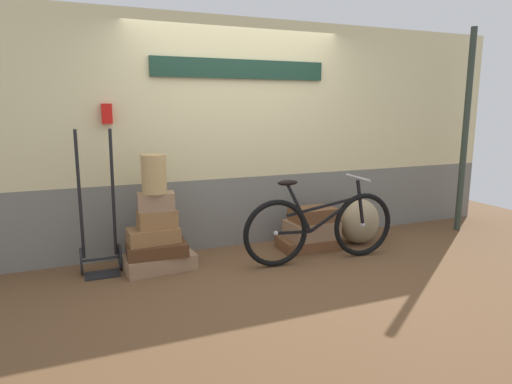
{
  "coord_description": "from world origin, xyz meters",
  "views": [
    {
      "loc": [
        -1.82,
        -4.11,
        1.64
      ],
      "look_at": [
        -0.01,
        0.2,
        0.74
      ],
      "focal_mm": 31.53,
      "sensor_mm": 36.0,
      "label": 1
    }
  ],
  "objects_px": {
    "suitcase_3": "(157,219)",
    "burlap_sack": "(359,221)",
    "suitcase_1": "(157,249)",
    "suitcase_2": "(153,235)",
    "suitcase_4": "(156,202)",
    "bicycle": "(320,227)",
    "suitcase_7": "(313,214)",
    "luggage_trolley": "(100,238)",
    "suitcase_6": "(312,229)",
    "wicker_basket": "(154,174)",
    "suitcase_5": "(307,243)",
    "suitcase_0": "(160,262)"
  },
  "relations": [
    {
      "from": "suitcase_3",
      "to": "burlap_sack",
      "type": "xyz_separation_m",
      "value": [
        2.41,
        -0.05,
        -0.25
      ]
    },
    {
      "from": "suitcase_1",
      "to": "suitcase_2",
      "type": "bearing_deg",
      "value": 129.9
    },
    {
      "from": "suitcase_1",
      "to": "suitcase_4",
      "type": "xyz_separation_m",
      "value": [
        0.02,
        0.05,
        0.48
      ]
    },
    {
      "from": "suitcase_4",
      "to": "bicycle",
      "type": "relative_size",
      "value": 0.21
    },
    {
      "from": "suitcase_7",
      "to": "bicycle",
      "type": "height_order",
      "value": "bicycle"
    },
    {
      "from": "suitcase_7",
      "to": "luggage_trolley",
      "type": "height_order",
      "value": "luggage_trolley"
    },
    {
      "from": "burlap_sack",
      "to": "suitcase_7",
      "type": "bearing_deg",
      "value": 179.24
    },
    {
      "from": "suitcase_2",
      "to": "suitcase_6",
      "type": "distance_m",
      "value": 1.82
    },
    {
      "from": "suitcase_7",
      "to": "bicycle",
      "type": "bearing_deg",
      "value": -109.84
    },
    {
      "from": "luggage_trolley",
      "to": "bicycle",
      "type": "xyz_separation_m",
      "value": [
        2.2,
        -0.54,
        0.02
      ]
    },
    {
      "from": "wicker_basket",
      "to": "suitcase_2",
      "type": "bearing_deg",
      "value": 166.45
    },
    {
      "from": "luggage_trolley",
      "to": "burlap_sack",
      "type": "height_order",
      "value": "luggage_trolley"
    },
    {
      "from": "suitcase_5",
      "to": "suitcase_2",
      "type": "bearing_deg",
      "value": -177.35
    },
    {
      "from": "suitcase_1",
      "to": "suitcase_6",
      "type": "bearing_deg",
      "value": 3.65
    },
    {
      "from": "suitcase_6",
      "to": "suitcase_0",
      "type": "bearing_deg",
      "value": 179.15
    },
    {
      "from": "bicycle",
      "to": "burlap_sack",
      "type": "bearing_deg",
      "value": 26.29
    },
    {
      "from": "burlap_sack",
      "to": "bicycle",
      "type": "relative_size",
      "value": 0.31
    },
    {
      "from": "suitcase_1",
      "to": "suitcase_5",
      "type": "relative_size",
      "value": 0.91
    },
    {
      "from": "suitcase_1",
      "to": "suitcase_2",
      "type": "distance_m",
      "value": 0.14
    },
    {
      "from": "suitcase_1",
      "to": "suitcase_5",
      "type": "height_order",
      "value": "suitcase_1"
    },
    {
      "from": "wicker_basket",
      "to": "suitcase_4",
      "type": "bearing_deg",
      "value": 56.84
    },
    {
      "from": "suitcase_5",
      "to": "luggage_trolley",
      "type": "relative_size",
      "value": 0.45
    },
    {
      "from": "wicker_basket",
      "to": "luggage_trolley",
      "type": "xyz_separation_m",
      "value": [
        -0.54,
        0.13,
        -0.63
      ]
    },
    {
      "from": "suitcase_2",
      "to": "suitcase_7",
      "type": "xyz_separation_m",
      "value": [
        1.82,
        -0.04,
        0.05
      ]
    },
    {
      "from": "suitcase_0",
      "to": "suitcase_6",
      "type": "distance_m",
      "value": 1.77
    },
    {
      "from": "suitcase_4",
      "to": "suitcase_2",
      "type": "bearing_deg",
      "value": -155.96
    },
    {
      "from": "suitcase_3",
      "to": "suitcase_5",
      "type": "xyz_separation_m",
      "value": [
        1.73,
        -0.01,
        -0.46
      ]
    },
    {
      "from": "suitcase_5",
      "to": "suitcase_7",
      "type": "height_order",
      "value": "suitcase_7"
    },
    {
      "from": "suitcase_5",
      "to": "suitcase_0",
      "type": "bearing_deg",
      "value": -176.69
    },
    {
      "from": "suitcase_4",
      "to": "suitcase_6",
      "type": "xyz_separation_m",
      "value": [
        1.77,
        -0.03,
        -0.47
      ]
    },
    {
      "from": "suitcase_3",
      "to": "suitcase_7",
      "type": "height_order",
      "value": "suitcase_3"
    },
    {
      "from": "suitcase_0",
      "to": "burlap_sack",
      "type": "bearing_deg",
      "value": -5.86
    },
    {
      "from": "suitcase_7",
      "to": "suitcase_6",
      "type": "bearing_deg",
      "value": 93.22
    },
    {
      "from": "suitcase_6",
      "to": "luggage_trolley",
      "type": "distance_m",
      "value": 2.33
    },
    {
      "from": "luggage_trolley",
      "to": "suitcase_3",
      "type": "bearing_deg",
      "value": -11.38
    },
    {
      "from": "suitcase_3",
      "to": "bicycle",
      "type": "xyz_separation_m",
      "value": [
        1.64,
        -0.43,
        -0.15
      ]
    },
    {
      "from": "burlap_sack",
      "to": "bicycle",
      "type": "bearing_deg",
      "value": -153.71
    },
    {
      "from": "burlap_sack",
      "to": "suitcase_5",
      "type": "bearing_deg",
      "value": 176.34
    },
    {
      "from": "suitcase_1",
      "to": "suitcase_5",
      "type": "bearing_deg",
      "value": 4.15
    },
    {
      "from": "wicker_basket",
      "to": "suitcase_0",
      "type": "bearing_deg",
      "value": -33.75
    },
    {
      "from": "wicker_basket",
      "to": "suitcase_6",
      "type": "bearing_deg",
      "value": -0.3
    },
    {
      "from": "suitcase_7",
      "to": "suitcase_5",
      "type": "bearing_deg",
      "value": 139.92
    },
    {
      "from": "suitcase_0",
      "to": "suitcase_2",
      "type": "distance_m",
      "value": 0.29
    },
    {
      "from": "wicker_basket",
      "to": "luggage_trolley",
      "type": "bearing_deg",
      "value": 166.63
    },
    {
      "from": "suitcase_2",
      "to": "suitcase_6",
      "type": "relative_size",
      "value": 0.88
    },
    {
      "from": "suitcase_6",
      "to": "suitcase_7",
      "type": "distance_m",
      "value": 0.18
    },
    {
      "from": "suitcase_0",
      "to": "wicker_basket",
      "type": "bearing_deg",
      "value": 141.01
    },
    {
      "from": "suitcase_0",
      "to": "wicker_basket",
      "type": "relative_size",
      "value": 1.81
    },
    {
      "from": "suitcase_2",
      "to": "wicker_basket",
      "type": "xyz_separation_m",
      "value": [
        0.03,
        -0.01,
        0.62
      ]
    },
    {
      "from": "suitcase_0",
      "to": "wicker_basket",
      "type": "distance_m",
      "value": 0.91
    }
  ]
}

